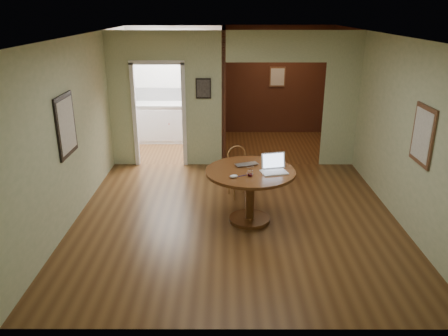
{
  "coord_description": "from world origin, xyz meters",
  "views": [
    {
      "loc": [
        -0.17,
        -6.13,
        3.12
      ],
      "look_at": [
        -0.19,
        -0.2,
        0.92
      ],
      "focal_mm": 35.0,
      "sensor_mm": 36.0,
      "label": 1
    }
  ],
  "objects_px": {
    "chair": "(238,169)",
    "closed_laptop": "(248,166)",
    "dining_table": "(250,184)",
    "open_laptop": "(274,167)"
  },
  "relations": [
    {
      "from": "dining_table",
      "to": "open_laptop",
      "type": "xyz_separation_m",
      "value": [
        0.34,
        -0.04,
        0.28
      ]
    },
    {
      "from": "chair",
      "to": "open_laptop",
      "type": "xyz_separation_m",
      "value": [
        0.49,
        -1.02,
        0.41
      ]
    },
    {
      "from": "chair",
      "to": "closed_laptop",
      "type": "relative_size",
      "value": 2.48
    },
    {
      "from": "dining_table",
      "to": "open_laptop",
      "type": "bearing_deg",
      "value": -5.94
    },
    {
      "from": "dining_table",
      "to": "open_laptop",
      "type": "height_order",
      "value": "open_laptop"
    },
    {
      "from": "chair",
      "to": "open_laptop",
      "type": "height_order",
      "value": "open_laptop"
    },
    {
      "from": "dining_table",
      "to": "chair",
      "type": "xyz_separation_m",
      "value": [
        -0.15,
        0.98,
        -0.13
      ]
    },
    {
      "from": "chair",
      "to": "closed_laptop",
      "type": "xyz_separation_m",
      "value": [
        0.12,
        -0.82,
        0.36
      ]
    },
    {
      "from": "dining_table",
      "to": "closed_laptop",
      "type": "xyz_separation_m",
      "value": [
        -0.03,
        0.16,
        0.23
      ]
    },
    {
      "from": "dining_table",
      "to": "chair",
      "type": "distance_m",
      "value": 1.0
    }
  ]
}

